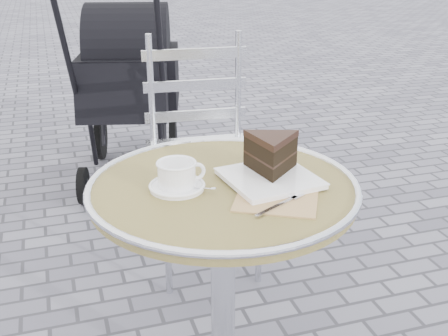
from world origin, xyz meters
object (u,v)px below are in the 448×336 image
object	(u,v)px
bistro_chair	(199,126)
cake_plate_set	(271,159)
baby_stroller	(129,91)
cafe_table	(223,239)
cappuccino_set	(178,177)

from	to	relation	value
bistro_chair	cake_plate_set	bearing A→B (deg)	-87.41
cake_plate_set	bistro_chair	size ratio (longest dim) A/B	0.38
baby_stroller	cake_plate_set	bearing A→B (deg)	-72.11
cafe_table	baby_stroller	distance (m)	1.88
cappuccino_set	baby_stroller	bearing A→B (deg)	83.44
cappuccino_set	bistro_chair	distance (m)	0.92
cafe_table	cappuccino_set	xyz separation A→B (m)	(-0.12, 0.01, 0.20)
cafe_table	baby_stroller	size ratio (longest dim) A/B	0.63
cafe_table	bistro_chair	bearing A→B (deg)	78.99
cafe_table	cake_plate_set	world-z (taller)	cake_plate_set
cafe_table	baby_stroller	bearing A→B (deg)	89.29
cappuccino_set	bistro_chair	xyz separation A→B (m)	(0.29, 0.86, -0.16)
cafe_table	cappuccino_set	bearing A→B (deg)	174.67
baby_stroller	cafe_table	bearing A→B (deg)	-76.23
cafe_table	cappuccino_set	size ratio (longest dim) A/B	4.73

